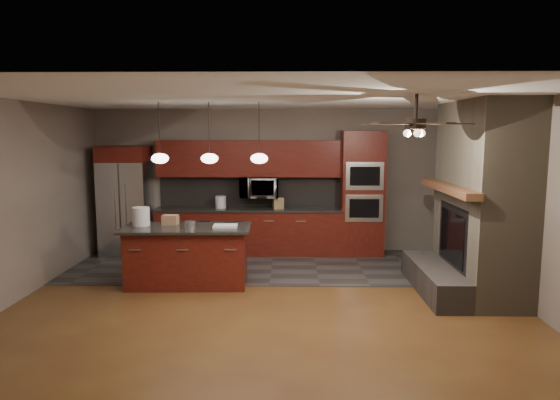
{
  "coord_description": "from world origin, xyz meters",
  "views": [
    {
      "loc": [
        0.29,
        -6.8,
        2.35
      ],
      "look_at": [
        0.16,
        0.6,
        1.34
      ],
      "focal_mm": 32.0,
      "sensor_mm": 36.0,
      "label": 1
    }
  ],
  "objects_px": {
    "oven_tower": "(362,193)",
    "paint_can": "(190,225)",
    "kitchen_island": "(187,256)",
    "cardboard_box": "(170,220)",
    "refrigerator": "(126,201)",
    "white_bucket": "(141,216)",
    "counter_box": "(278,203)",
    "counter_bucket": "(221,202)",
    "paint_tray": "(225,226)",
    "microwave": "(259,187)"
  },
  "relations": [
    {
      "from": "oven_tower",
      "to": "paint_can",
      "type": "xyz_separation_m",
      "value": [
        -2.89,
        -2.13,
        -0.22
      ]
    },
    {
      "from": "kitchen_island",
      "to": "paint_can",
      "type": "xyz_separation_m",
      "value": [
        0.07,
        -0.09,
        0.51
      ]
    },
    {
      "from": "cardboard_box",
      "to": "refrigerator",
      "type": "bearing_deg",
      "value": 130.08
    },
    {
      "from": "refrigerator",
      "to": "paint_can",
      "type": "bearing_deg",
      "value": -51.37
    },
    {
      "from": "white_bucket",
      "to": "kitchen_island",
      "type": "bearing_deg",
      "value": -6.76
    },
    {
      "from": "paint_can",
      "to": "counter_box",
      "type": "distance_m",
      "value": 2.45
    },
    {
      "from": "white_bucket",
      "to": "counter_bucket",
      "type": "relative_size",
      "value": 1.23
    },
    {
      "from": "kitchen_island",
      "to": "paint_tray",
      "type": "height_order",
      "value": "paint_tray"
    },
    {
      "from": "counter_box",
      "to": "paint_tray",
      "type": "bearing_deg",
      "value": -124.29
    },
    {
      "from": "oven_tower",
      "to": "counter_box",
      "type": "relative_size",
      "value": 11.19
    },
    {
      "from": "kitchen_island",
      "to": "cardboard_box",
      "type": "height_order",
      "value": "cardboard_box"
    },
    {
      "from": "white_bucket",
      "to": "counter_bucket",
      "type": "bearing_deg",
      "value": 63.67
    },
    {
      "from": "refrigerator",
      "to": "white_bucket",
      "type": "height_order",
      "value": "refrigerator"
    },
    {
      "from": "microwave",
      "to": "kitchen_island",
      "type": "distance_m",
      "value": 2.46
    },
    {
      "from": "refrigerator",
      "to": "kitchen_island",
      "type": "distance_m",
      "value": 2.58
    },
    {
      "from": "counter_bucket",
      "to": "paint_tray",
      "type": "bearing_deg",
      "value": -80.36
    },
    {
      "from": "oven_tower",
      "to": "counter_bucket",
      "type": "height_order",
      "value": "oven_tower"
    },
    {
      "from": "kitchen_island",
      "to": "white_bucket",
      "type": "height_order",
      "value": "white_bucket"
    },
    {
      "from": "microwave",
      "to": "counter_bucket",
      "type": "bearing_deg",
      "value": -176.15
    },
    {
      "from": "counter_bucket",
      "to": "counter_box",
      "type": "height_order",
      "value": "counter_bucket"
    },
    {
      "from": "microwave",
      "to": "cardboard_box",
      "type": "relative_size",
      "value": 3.11
    },
    {
      "from": "kitchen_island",
      "to": "refrigerator",
      "type": "bearing_deg",
      "value": 126.96
    },
    {
      "from": "microwave",
      "to": "paint_tray",
      "type": "relative_size",
      "value": 2.04
    },
    {
      "from": "oven_tower",
      "to": "microwave",
      "type": "height_order",
      "value": "oven_tower"
    },
    {
      "from": "paint_tray",
      "to": "cardboard_box",
      "type": "distance_m",
      "value": 0.91
    },
    {
      "from": "kitchen_island",
      "to": "oven_tower",
      "type": "bearing_deg",
      "value": 32.75
    },
    {
      "from": "paint_can",
      "to": "paint_tray",
      "type": "relative_size",
      "value": 0.44
    },
    {
      "from": "microwave",
      "to": "kitchen_island",
      "type": "height_order",
      "value": "microwave"
    },
    {
      "from": "white_bucket",
      "to": "cardboard_box",
      "type": "xyz_separation_m",
      "value": [
        0.43,
        0.09,
        -0.07
      ]
    },
    {
      "from": "paint_tray",
      "to": "cardboard_box",
      "type": "height_order",
      "value": "cardboard_box"
    },
    {
      "from": "refrigerator",
      "to": "oven_tower",
      "type": "bearing_deg",
      "value": 0.93
    },
    {
      "from": "oven_tower",
      "to": "white_bucket",
      "type": "bearing_deg",
      "value": -152.15
    },
    {
      "from": "white_bucket",
      "to": "cardboard_box",
      "type": "bearing_deg",
      "value": 12.41
    },
    {
      "from": "cardboard_box",
      "to": "paint_tray",
      "type": "bearing_deg",
      "value": -8.44
    },
    {
      "from": "kitchen_island",
      "to": "counter_bucket",
      "type": "bearing_deg",
      "value": 81.41
    },
    {
      "from": "oven_tower",
      "to": "refrigerator",
      "type": "relative_size",
      "value": 1.14
    },
    {
      "from": "counter_bucket",
      "to": "cardboard_box",
      "type": "bearing_deg",
      "value": -106.11
    },
    {
      "from": "oven_tower",
      "to": "white_bucket",
      "type": "relative_size",
      "value": 8.31
    },
    {
      "from": "kitchen_island",
      "to": "white_bucket",
      "type": "bearing_deg",
      "value": 171.56
    },
    {
      "from": "refrigerator",
      "to": "paint_can",
      "type": "height_order",
      "value": "refrigerator"
    },
    {
      "from": "cardboard_box",
      "to": "counter_bucket",
      "type": "xyz_separation_m",
      "value": [
        0.54,
        1.86,
        0.02
      ]
    },
    {
      "from": "kitchen_island",
      "to": "cardboard_box",
      "type": "xyz_separation_m",
      "value": [
        -0.29,
        0.18,
        0.53
      ]
    },
    {
      "from": "refrigerator",
      "to": "white_bucket",
      "type": "relative_size",
      "value": 7.32
    },
    {
      "from": "microwave",
      "to": "counter_box",
      "type": "relative_size",
      "value": 3.44
    },
    {
      "from": "oven_tower",
      "to": "refrigerator",
      "type": "height_order",
      "value": "oven_tower"
    },
    {
      "from": "counter_bucket",
      "to": "oven_tower",
      "type": "bearing_deg",
      "value": -0.16
    },
    {
      "from": "microwave",
      "to": "paint_can",
      "type": "height_order",
      "value": "microwave"
    },
    {
      "from": "kitchen_island",
      "to": "counter_box",
      "type": "bearing_deg",
      "value": 53.95
    },
    {
      "from": "white_bucket",
      "to": "paint_tray",
      "type": "height_order",
      "value": "white_bucket"
    },
    {
      "from": "white_bucket",
      "to": "oven_tower",
      "type": "bearing_deg",
      "value": 27.85
    }
  ]
}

